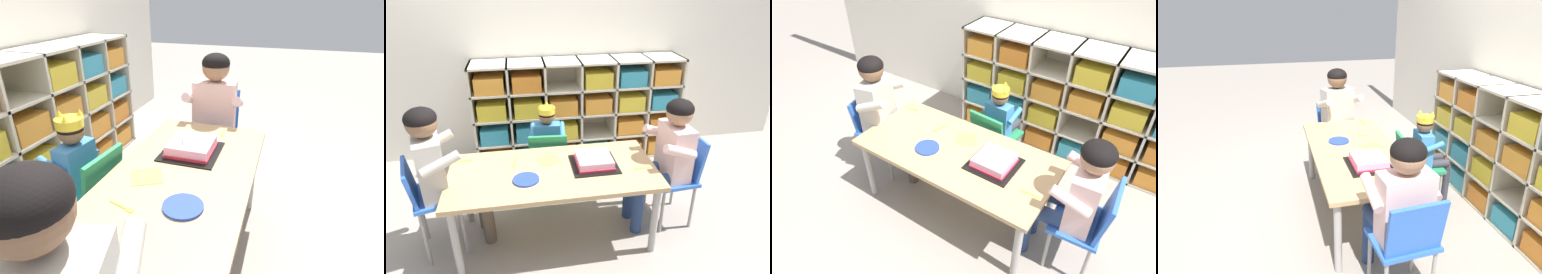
% 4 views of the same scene
% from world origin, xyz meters
% --- Properties ---
extents(ground, '(16.00, 16.00, 0.00)m').
position_xyz_m(ground, '(0.00, 0.00, 0.00)').
color(ground, gray).
extents(storage_cubby_shelf, '(2.08, 0.38, 1.04)m').
position_xyz_m(storage_cubby_shelf, '(0.39, 1.19, 0.49)').
color(storage_cubby_shelf, beige).
rests_on(storage_cubby_shelf, ground).
extents(activity_table, '(1.43, 0.69, 0.57)m').
position_xyz_m(activity_table, '(0.00, 0.00, 0.51)').
color(activity_table, tan).
rests_on(activity_table, ground).
extents(classroom_chair_blue, '(0.36, 0.39, 0.64)m').
position_xyz_m(classroom_chair_blue, '(0.01, 0.51, 0.39)').
color(classroom_chair_blue, '#238451').
rests_on(classroom_chair_blue, ground).
extents(child_with_crown, '(0.31, 0.31, 0.85)m').
position_xyz_m(child_with_crown, '(0.02, 0.62, 0.53)').
color(child_with_crown, '#3D7FBC').
rests_on(child_with_crown, ground).
extents(classroom_chair_guest_side, '(0.36, 0.38, 0.72)m').
position_xyz_m(classroom_chair_guest_side, '(0.96, 0.05, 0.43)').
color(classroom_chair_guest_side, blue).
rests_on(classroom_chair_guest_side, ground).
extents(guest_at_table_side, '(0.44, 0.42, 1.02)m').
position_xyz_m(guest_at_table_side, '(0.85, 0.04, 0.62)').
color(guest_at_table_side, beige).
rests_on(guest_at_table_side, ground).
extents(birthday_cake_on_tray, '(0.32, 0.31, 0.10)m').
position_xyz_m(birthday_cake_on_tray, '(0.29, 0.02, 0.60)').
color(birthday_cake_on_tray, black).
rests_on(birthday_cake_on_tray, activity_table).
extents(paper_plate_stack, '(0.17, 0.17, 0.01)m').
position_xyz_m(paper_plate_stack, '(-0.19, -0.10, 0.58)').
color(paper_plate_stack, '#233DA3').
rests_on(paper_plate_stack, activity_table).
extents(paper_napkin_square, '(0.20, 0.20, 0.00)m').
position_xyz_m(paper_napkin_square, '(-0.02, 0.15, 0.57)').
color(paper_napkin_square, '#F4DB4C').
rests_on(paper_napkin_square, activity_table).
extents(fork_near_child_seat, '(0.12, 0.02, 0.00)m').
position_xyz_m(fork_near_child_seat, '(0.60, -0.09, 0.57)').
color(fork_near_child_seat, yellow).
rests_on(fork_near_child_seat, activity_table).
extents(fork_scattered_mid_table, '(0.05, 0.13, 0.00)m').
position_xyz_m(fork_scattered_mid_table, '(-0.27, 0.14, 0.57)').
color(fork_scattered_mid_table, yellow).
rests_on(fork_scattered_mid_table, activity_table).
extents(fork_by_napkin, '(0.13, 0.02, 0.00)m').
position_xyz_m(fork_by_napkin, '(-0.63, 0.23, 0.57)').
color(fork_by_napkin, yellow).
rests_on(fork_by_napkin, activity_table).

